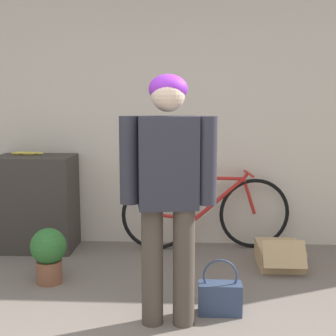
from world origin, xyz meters
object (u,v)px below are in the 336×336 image
at_px(bicycle, 206,212).
at_px(banana, 28,153).
at_px(cardboard_box, 279,255).
at_px(potted_plant, 49,252).
at_px(handbag, 220,296).
at_px(person, 168,181).

distance_m(bicycle, banana, 1.89).
bearing_deg(banana, bicycle, 0.30).
bearing_deg(cardboard_box, potted_plant, -165.69).
height_order(handbag, cardboard_box, handbag).
height_order(person, potted_plant, person).
height_order(bicycle, handbag, bicycle).
xyz_separation_m(banana, cardboard_box, (2.45, -0.45, -0.87)).
xyz_separation_m(bicycle, handbag, (0.06, -1.45, -0.26)).
bearing_deg(banana, person, -47.00).
bearing_deg(person, cardboard_box, 41.08).
bearing_deg(person, potted_plant, 137.87).
relative_size(bicycle, potted_plant, 3.67).
bearing_deg(bicycle, handbag, -93.74).
distance_m(person, handbag, 0.94).
height_order(person, bicycle, person).
bearing_deg(person, handbag, 14.37).
distance_m(cardboard_box, potted_plant, 2.04).
distance_m(banana, cardboard_box, 2.64).
relative_size(bicycle, handbag, 4.20).
height_order(bicycle, cardboard_box, bicycle).
height_order(banana, cardboard_box, banana).
relative_size(handbag, potted_plant, 0.87).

